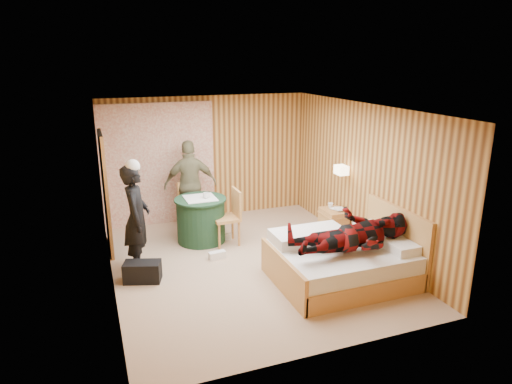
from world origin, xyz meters
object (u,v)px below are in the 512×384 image
object	(u,v)px
duffel_bag	(142,272)
chair_far	(190,201)
nightstand	(333,223)
round_table	(201,219)
chair_near	(230,213)
man_on_bed	(354,225)
bed	(342,261)
man_at_table	(191,185)
wall_lamp	(341,170)
woman_standing	(137,218)

from	to	relation	value
duffel_bag	chair_far	bearing A→B (deg)	77.15
nightstand	chair_far	xyz separation A→B (m)	(-2.39, 1.36, 0.27)
nightstand	round_table	size ratio (longest dim) A/B	0.58
chair_near	man_on_bed	distance (m)	2.48
bed	round_table	xyz separation A→B (m)	(-1.60, 2.21, 0.11)
chair_near	duffel_bag	world-z (taller)	chair_near
nightstand	bed	bearing A→B (deg)	-115.57
round_table	duffel_bag	world-z (taller)	round_table
round_table	man_at_table	xyz separation A→B (m)	(0.00, 0.78, 0.45)
nightstand	round_table	bearing A→B (deg)	164.85
nightstand	duffel_bag	bearing A→B (deg)	-170.68
duffel_bag	man_on_bed	distance (m)	3.18
wall_lamp	woman_standing	distance (m)	3.62
chair_far	man_at_table	world-z (taller)	man_at_table
nightstand	duffel_bag	distance (m)	3.61
man_at_table	chair_near	bearing A→B (deg)	118.52
wall_lamp	duffel_bag	xyz separation A→B (m)	(-3.60, -0.47, -1.15)
bed	man_at_table	bearing A→B (deg)	118.23
wall_lamp	woman_standing	world-z (taller)	woman_standing
nightstand	chair_near	size ratio (longest dim) A/B	0.54
wall_lamp	man_on_bed	world-z (taller)	man_on_bed
round_table	man_at_table	size ratio (longest dim) A/B	0.54
round_table	chair_far	world-z (taller)	chair_far
chair_far	chair_near	bearing A→B (deg)	-83.90
round_table	chair_far	distance (m)	0.73
nightstand	duffel_bag	xyz separation A→B (m)	(-3.56, -0.58, -0.12)
bed	round_table	world-z (taller)	bed
chair_far	chair_near	world-z (taller)	chair_near
chair_far	bed	bearing A→B (deg)	-81.28
wall_lamp	man_at_table	size ratio (longest dim) A/B	0.15
bed	woman_standing	xyz separation A→B (m)	(-2.79, 1.43, 0.54)
chair_near	man_on_bed	world-z (taller)	man_on_bed
nightstand	man_at_table	world-z (taller)	man_at_table
bed	chair_far	distance (m)	3.37
bed	man_on_bed	xyz separation A→B (m)	(0.02, -0.23, 0.65)
man_at_table	man_on_bed	bearing A→B (deg)	121.32
chair_far	man_on_bed	bearing A→B (deg)	-82.73
wall_lamp	man_on_bed	bearing A→B (deg)	-114.69
bed	woman_standing	distance (m)	3.18
wall_lamp	round_table	size ratio (longest dim) A/B	0.28
nightstand	chair_near	world-z (taller)	chair_near
round_table	man_on_bed	xyz separation A→B (m)	(1.63, -2.44, 0.54)
wall_lamp	chair_near	size ratio (longest dim) A/B	0.26
bed	man_at_table	distance (m)	3.44
bed	chair_far	bearing A→B (deg)	119.08
woman_standing	man_at_table	bearing A→B (deg)	-25.03
nightstand	duffel_bag	size ratio (longest dim) A/B	1.00
nightstand	duffel_bag	world-z (taller)	nightstand
round_table	nightstand	bearing A→B (deg)	-15.15
round_table	bed	bearing A→B (deg)	-54.06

